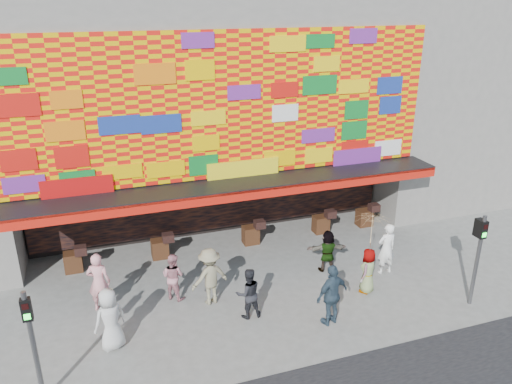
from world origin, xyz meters
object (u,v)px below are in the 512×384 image
signal_left (32,335)px  ped_c (248,293)px  ped_g (368,271)px  ped_b (99,282)px  parasol (372,230)px  ped_h (386,249)px  ped_f (327,251)px  signal_right (479,250)px  ped_e (332,295)px  ped_i (173,276)px  ped_a (110,319)px  ped_d (210,276)px

signal_left → ped_c: size_ratio=1.89×
ped_g → ped_c: bearing=-40.0°
ped_b → parasol: parasol is taller
ped_c → ped_h: ped_h is taller
ped_b → ped_f: 7.57m
signal_right → signal_left: bearing=180.0°
ped_c → ped_h: size_ratio=0.86×
signal_right → ped_c: signal_right is taller
ped_e → parasol: parasol is taller
ped_i → ped_a: bearing=85.2°
ped_e → ped_f: size_ratio=1.27×
ped_c → ped_b: bearing=-22.3°
ped_e → ped_i: (-4.11, 2.81, -0.19)m
ped_e → ped_h: (3.08, 1.99, -0.03)m
ped_c → ped_e: (2.18, -1.09, 0.16)m
signal_right → ped_h: bearing=120.9°
ped_d → ped_i: ped_d is taller
signal_right → ped_f: (-3.33, 3.29, -1.11)m
ped_d → ped_e: (3.07, -2.17, 0.03)m
ped_e → ped_i: 4.98m
signal_right → ped_b: size_ratio=1.57×
ped_c → ped_e: size_ratio=0.83×
ped_h → parasol: bearing=33.7°
ped_i → parasol: bearing=-153.3°
ped_f → ped_g: bearing=122.2°
ped_c → ped_f: ped_c is taller
signal_left → ped_g: 9.90m
ped_a → parasol: 8.10m
ped_a → ped_e: size_ratio=0.95×
signal_right → parasol: bearing=148.6°
signal_left → ped_a: bearing=40.5°
ped_e → ped_g: (1.87, 1.14, -0.19)m
signal_right → ped_i: size_ratio=1.95×
ped_d → ped_h: ped_d is taller
ped_g → ped_i: ped_i is taller
signal_right → ped_e: size_ratio=1.57×
ped_f → ped_h: 2.00m
ped_d → signal_left: bearing=15.0°
signal_left → ped_i: 5.10m
ped_i → parasol: parasol is taller
signal_right → ped_g: bearing=148.6°
ped_h → ped_i: ped_h is taller
ped_f → ped_i: 5.36m
ped_b → parasol: bearing=-175.6°
signal_right → ped_b: (-10.90, 3.40, -0.91)m
ped_d → ped_e: ped_e is taller
ped_b → ped_h: (9.40, -0.90, -0.03)m
ped_d → ped_i: size_ratio=1.21×
ped_d → ped_g: bearing=153.8°
ped_d → ped_c: bearing=115.2°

